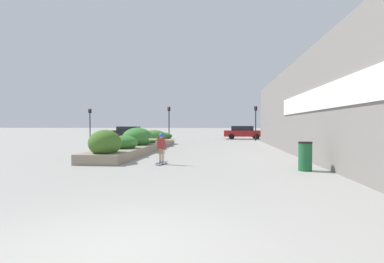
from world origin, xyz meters
The scene contains 12 objects.
ground_plane centered at (0.00, 0.00, 0.00)m, with size 300.00×300.00×0.00m, color gray.
building_wall_right centered at (5.62, 10.07, 2.54)m, with size 0.67×33.22×5.08m.
planter_box centered at (-3.67, 15.17, 0.55)m, with size 1.93×14.61×1.48m.
skateboard centered at (-1.06, 8.55, 0.07)m, with size 0.41×0.81×0.09m.
skateboarder centered at (-1.06, 8.55, 0.83)m, with size 1.13×0.37×1.23m.
trash_bin centered at (4.43, 7.38, 0.53)m, with size 0.50×0.50×1.05m.
car_leftmost centered at (3.91, 31.28, 0.80)m, with size 4.51×2.00×1.52m.
car_center_left centered at (11.85, 30.77, 0.81)m, with size 3.95×1.88×1.57m.
car_center_right centered at (-10.50, 33.28, 0.77)m, with size 4.72×2.07×1.44m.
traffic_light_left centered at (-4.12, 27.60, 2.43)m, with size 0.28×0.30×3.57m.
traffic_light_right centered at (4.93, 27.61, 2.43)m, with size 0.28×0.30×3.58m.
traffic_light_far_left centered at (-12.75, 27.38, 2.31)m, with size 0.28×0.30×3.37m.
Camera 1 is at (1.43, -3.71, 1.66)m, focal length 28.00 mm.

